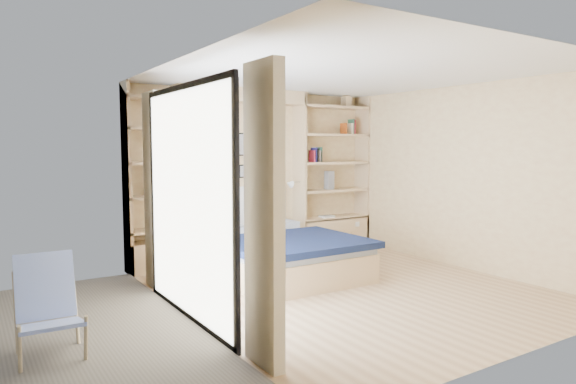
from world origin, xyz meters
TOP-DOWN VIEW (x-y plane):
  - ground at (0.00, 0.00)m, footprint 4.50×4.50m
  - room_shell at (-0.39, 1.52)m, footprint 4.50×4.50m
  - bed at (-0.35, 1.02)m, footprint 1.74×2.30m
  - photo_gallery at (-0.45, 2.22)m, footprint 1.48×0.02m
  - reading_lamps at (-0.30, 2.00)m, footprint 1.92×0.12m
  - shelf_decor at (1.01, 2.07)m, footprint 3.47×0.23m
  - deck_chair at (-3.24, -0.17)m, footprint 0.52×0.82m

SIDE VIEW (x-z plane):
  - ground at x=0.00m, z-range 0.00..0.00m
  - bed at x=-0.35m, z-range -0.26..0.81m
  - deck_chair at x=-3.24m, z-range -0.02..0.78m
  - room_shell at x=-0.39m, z-range -1.17..3.33m
  - reading_lamps at x=-0.30m, z-range 1.03..1.17m
  - photo_gallery at x=-0.45m, z-range 1.19..2.01m
  - shelf_decor at x=1.01m, z-range 0.65..2.68m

